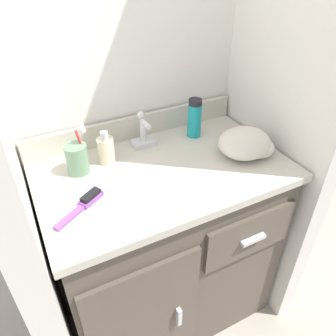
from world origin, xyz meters
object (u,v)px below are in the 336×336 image
toothbrush_cup (77,159)px  shaving_cream_can (195,118)px  soap_dispenser (106,149)px  hand_towel (247,144)px  hairbrush (85,203)px

toothbrush_cup → shaving_cream_can: size_ratio=1.08×
soap_dispenser → shaving_cream_can: size_ratio=0.80×
toothbrush_cup → hand_towel: (0.58, -0.18, -0.01)m
soap_dispenser → toothbrush_cup: bearing=-171.7°
hairbrush → shaving_cream_can: bearing=-9.5°
toothbrush_cup → hand_towel: toothbrush_cup is taller
soap_dispenser → hand_towel: soap_dispenser is taller
hairbrush → toothbrush_cup: bearing=48.2°
soap_dispenser → hand_towel: 0.51m
hairbrush → hand_towel: size_ratio=0.86×
toothbrush_cup → soap_dispenser: 0.11m
hairbrush → hand_towel: (0.61, 0.00, 0.04)m
shaving_cream_can → hand_towel: size_ratio=0.78×
toothbrush_cup → hairbrush: (-0.03, -0.18, -0.04)m
shaving_cream_can → toothbrush_cup: bearing=-175.8°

